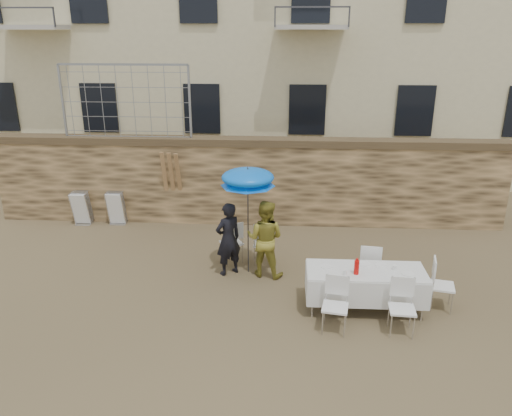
# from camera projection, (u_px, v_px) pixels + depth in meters

# --- Properties ---
(ground) EXTENTS (80.00, 80.00, 0.00)m
(ground) POSITION_uv_depth(u_px,v_px,m) (225.00, 328.00, 8.52)
(ground) COLOR brown
(ground) RESTS_ON ground
(stone_wall) EXTENTS (13.00, 0.50, 2.20)m
(stone_wall) POSITION_uv_depth(u_px,v_px,m) (247.00, 182.00, 12.83)
(stone_wall) COLOR olive
(stone_wall) RESTS_ON ground
(chain_link_fence) EXTENTS (3.20, 0.06, 1.80)m
(chain_link_fence) POSITION_uv_depth(u_px,v_px,m) (126.00, 102.00, 12.32)
(chain_link_fence) COLOR gray
(chain_link_fence) RESTS_ON stone_wall
(man_suit) EXTENTS (0.68, 0.64, 1.55)m
(man_suit) POSITION_uv_depth(u_px,v_px,m) (228.00, 239.00, 10.16)
(man_suit) COLOR black
(man_suit) RESTS_ON ground
(woman_dress) EXTENTS (0.92, 0.79, 1.61)m
(woman_dress) POSITION_uv_depth(u_px,v_px,m) (265.00, 239.00, 10.11)
(woman_dress) COLOR gold
(woman_dress) RESTS_ON ground
(umbrella) EXTENTS (1.09, 1.09, 2.12)m
(umbrella) POSITION_uv_depth(u_px,v_px,m) (248.00, 181.00, 9.81)
(umbrella) COLOR #3F3F44
(umbrella) RESTS_ON ground
(couple_chair_left) EXTENTS (0.66, 0.66, 0.96)m
(couple_chair_left) POSITION_uv_depth(u_px,v_px,m) (231.00, 242.00, 10.78)
(couple_chair_left) COLOR white
(couple_chair_left) RESTS_ON ground
(couple_chair_right) EXTENTS (0.51, 0.51, 0.96)m
(couple_chair_right) POSITION_uv_depth(u_px,v_px,m) (264.00, 242.00, 10.74)
(couple_chair_right) COLOR white
(couple_chair_right) RESTS_ON ground
(banquet_table) EXTENTS (2.10, 0.85, 0.78)m
(banquet_table) POSITION_uv_depth(u_px,v_px,m) (366.00, 273.00, 8.87)
(banquet_table) COLOR silver
(banquet_table) RESTS_ON ground
(soda_bottle) EXTENTS (0.09, 0.09, 0.26)m
(soda_bottle) POSITION_uv_depth(u_px,v_px,m) (357.00, 267.00, 8.68)
(soda_bottle) COLOR red
(soda_bottle) RESTS_ON banquet_table
(table_chair_front_left) EXTENTS (0.56, 0.56, 0.96)m
(table_chair_front_left) POSITION_uv_depth(u_px,v_px,m) (335.00, 306.00, 8.29)
(table_chair_front_left) COLOR white
(table_chair_front_left) RESTS_ON ground
(table_chair_front_right) EXTENTS (0.51, 0.51, 0.96)m
(table_chair_front_right) POSITION_uv_depth(u_px,v_px,m) (402.00, 308.00, 8.22)
(table_chair_front_right) COLOR white
(table_chair_front_right) RESTS_ON ground
(table_chair_back) EXTENTS (0.54, 0.54, 0.96)m
(table_chair_back) POSITION_uv_depth(u_px,v_px,m) (370.00, 265.00, 9.70)
(table_chair_back) COLOR white
(table_chair_back) RESTS_ON ground
(table_chair_side) EXTENTS (0.57, 0.57, 0.96)m
(table_chair_side) POSITION_uv_depth(u_px,v_px,m) (443.00, 285.00, 8.97)
(table_chair_side) COLOR white
(table_chair_side) RESTS_ON ground
(chair_stack_left) EXTENTS (0.46, 0.40, 0.92)m
(chair_stack_left) POSITION_uv_depth(u_px,v_px,m) (83.00, 206.00, 12.98)
(chair_stack_left) COLOR white
(chair_stack_left) RESTS_ON ground
(chair_stack_right) EXTENTS (0.46, 0.32, 0.92)m
(chair_stack_right) POSITION_uv_depth(u_px,v_px,m) (117.00, 207.00, 12.93)
(chair_stack_right) COLOR white
(chair_stack_right) RESTS_ON ground
(wood_planks) EXTENTS (0.70, 0.20, 2.00)m
(wood_planks) POSITION_uv_depth(u_px,v_px,m) (178.00, 187.00, 12.72)
(wood_planks) COLOR #A37749
(wood_planks) RESTS_ON ground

